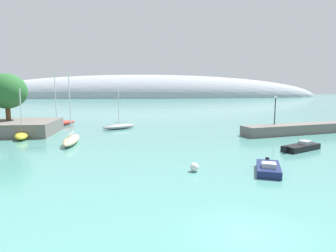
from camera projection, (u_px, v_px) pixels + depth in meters
name	position (u px, v px, depth m)	size (l,w,h in m)	color
water	(248.00, 234.00, 15.40)	(600.00, 600.00, 0.00)	teal
shore_outcrop	(1.00, 128.00, 48.33)	(17.02, 11.18, 2.12)	#66605B
tree_clump_shore	(7.00, 91.00, 49.27)	(6.45, 6.45, 7.74)	brown
breakwater_rocks	(296.00, 129.00, 48.94)	(19.64, 3.32, 1.59)	#66605B
distant_ridge	(146.00, 97.00, 230.07)	(274.97, 50.28, 34.48)	#999EA8
sailboat_yellow_near_shore	(22.00, 135.00, 44.18)	(3.29, 6.49, 7.44)	yellow
sailboat_grey_mid_mooring	(119.00, 126.00, 54.53)	(6.61, 5.16, 7.69)	gray
sailboat_sand_outer_mooring	(71.00, 140.00, 40.02)	(1.90, 8.05, 9.71)	#C6B284
sailboat_red_end_of_line	(57.00, 123.00, 58.36)	(6.96, 7.74, 10.46)	red
motorboat_black_foreground	(301.00, 147.00, 35.96)	(5.76, 4.16, 1.09)	black
motorboat_navy_alongside_breakwater	(268.00, 168.00, 26.53)	(3.54, 5.03, 1.06)	navy
mooring_buoy_white	(194.00, 167.00, 26.83)	(0.81, 0.81, 0.81)	silver
harbor_lamp_post	(275.00, 107.00, 47.95)	(0.36, 0.36, 4.63)	black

